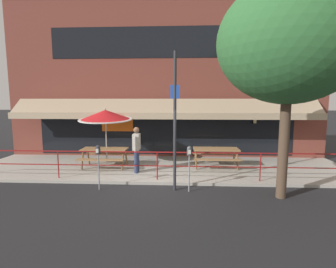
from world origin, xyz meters
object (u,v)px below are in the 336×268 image
at_px(picnic_table_left, 105,152).
at_px(street_sign_pole, 175,121).
at_px(pedestrian_walking, 137,147).
at_px(parking_meter_near, 98,154).
at_px(patio_umbrella_left, 105,115).
at_px(parking_meter_far, 189,155).
at_px(picnic_table_centre, 216,152).
at_px(street_tree_curbside, 296,33).

distance_m(picnic_table_left, street_sign_pole, 3.95).
relative_size(pedestrian_walking, parking_meter_near, 1.20).
bearing_deg(picnic_table_left, pedestrian_walking, -25.27).
height_order(patio_umbrella_left, street_sign_pole, street_sign_pole).
relative_size(picnic_table_left, street_sign_pole, 0.43).
distance_m(patio_umbrella_left, street_sign_pole, 3.84).
xyz_separation_m(patio_umbrella_left, parking_meter_far, (3.32, -2.66, -1.03)).
bearing_deg(parking_meter_near, picnic_table_centre, 33.33).
distance_m(picnic_table_centre, patio_umbrella_left, 4.70).
distance_m(picnic_table_left, picnic_table_centre, 4.47).
bearing_deg(picnic_table_left, street_tree_curbside, -24.68).
height_order(pedestrian_walking, parking_meter_near, pedestrian_walking).
bearing_deg(street_sign_pole, parking_meter_near, -178.04).
bearing_deg(picnic_table_centre, parking_meter_far, -113.42).
bearing_deg(pedestrian_walking, street_tree_curbside, -24.50).
bearing_deg(patio_umbrella_left, picnic_table_centre, -0.30).
bearing_deg(picnic_table_centre, patio_umbrella_left, 179.70).
bearing_deg(parking_meter_far, picnic_table_left, 144.36).
relative_size(picnic_table_left, street_tree_curbside, 0.27).
xyz_separation_m(picnic_table_centre, parking_meter_near, (-3.95, -2.60, 0.44)).
relative_size(street_sign_pole, street_tree_curbside, 0.64).
distance_m(parking_meter_far, street_sign_pole, 1.12).
xyz_separation_m(patio_umbrella_left, pedestrian_walking, (1.41, -0.94, -1.12)).
xyz_separation_m(pedestrian_walking, street_tree_curbside, (4.66, -2.13, 3.49)).
distance_m(picnic_table_centre, parking_meter_far, 2.90).
relative_size(parking_meter_far, street_sign_pole, 0.34).
xyz_separation_m(picnic_table_centre, street_tree_curbside, (1.61, -3.04, 3.84)).
height_order(street_sign_pole, street_tree_curbside, street_tree_curbside).
xyz_separation_m(picnic_table_left, pedestrian_walking, (1.41, -0.67, 0.35)).
xyz_separation_m(street_sign_pole, street_tree_curbside, (3.20, -0.52, 2.38)).
bearing_deg(parking_meter_far, street_sign_pole, 165.85).
relative_size(patio_umbrella_left, parking_meter_far, 1.67).
relative_size(picnic_table_centre, parking_meter_near, 1.27).
bearing_deg(street_sign_pole, patio_umbrella_left, 138.53).
bearing_deg(pedestrian_walking, picnic_table_centre, 16.74).
height_order(picnic_table_left, street_sign_pole, street_sign_pole).
xyz_separation_m(picnic_table_left, parking_meter_far, (3.32, -2.38, 0.44)).
height_order(picnic_table_centre, parking_meter_near, parking_meter_near).
bearing_deg(parking_meter_far, parking_meter_near, 179.37).
xyz_separation_m(pedestrian_walking, street_sign_pole, (1.47, -1.60, 1.12)).
bearing_deg(picnic_table_left, patio_umbrella_left, 90.00).
height_order(picnic_table_left, picnic_table_centre, same).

